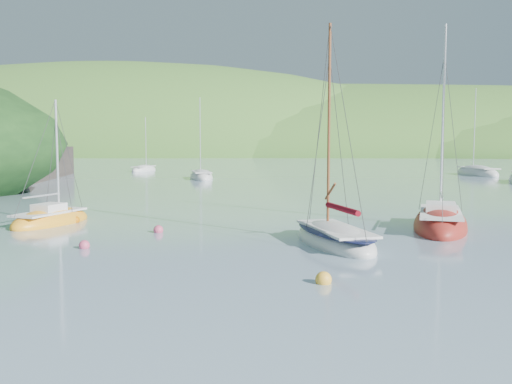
# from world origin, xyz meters

# --- Properties ---
(ground) EXTENTS (700.00, 700.00, 0.00)m
(ground) POSITION_xyz_m (0.00, 0.00, 0.00)
(ground) COLOR #768EA3
(ground) RESTS_ON ground
(shoreline_hills) EXTENTS (690.00, 135.00, 56.00)m
(shoreline_hills) POSITION_xyz_m (-9.66, 172.42, 0.00)
(shoreline_hills) COLOR #33762D
(shoreline_hills) RESTS_ON ground
(daysailer_white) EXTENTS (4.32, 6.87, 9.91)m
(daysailer_white) POSITION_xyz_m (3.78, 4.33, 0.22)
(daysailer_white) COLOR silver
(daysailer_white) RESTS_ON ground
(sloop_red) EXTENTS (4.04, 7.73, 10.89)m
(sloop_red) POSITION_xyz_m (9.19, 8.84, 0.21)
(sloop_red) COLOR maroon
(sloop_red) RESTS_ON ground
(sailboat_yellow) EXTENTS (3.52, 5.71, 7.08)m
(sailboat_yellow) POSITION_xyz_m (-10.61, 8.98, 0.17)
(sailboat_yellow) COLOR orange
(sailboat_yellow) RESTS_ON ground
(distant_sloop_a) EXTENTS (4.25, 7.34, 9.90)m
(distant_sloop_a) POSITION_xyz_m (-8.79, 43.50, 0.17)
(distant_sloop_a) COLOR silver
(distant_sloop_a) RESTS_ON ground
(distant_sloop_b) EXTENTS (4.72, 8.59, 11.62)m
(distant_sloop_b) POSITION_xyz_m (23.97, 52.39, 0.19)
(distant_sloop_b) COLOR silver
(distant_sloop_b) RESTS_ON ground
(distant_sloop_c) EXTENTS (3.27, 6.02, 8.15)m
(distant_sloop_c) POSITION_xyz_m (-19.45, 58.19, 0.15)
(distant_sloop_c) COLOR silver
(distant_sloop_c) RESTS_ON ground
(mooring_buoys) EXTENTS (20.03, 13.10, 0.51)m
(mooring_buoys) POSITION_xyz_m (-1.80, 4.48, 0.12)
(mooring_buoys) COLOR yellow
(mooring_buoys) RESTS_ON ground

